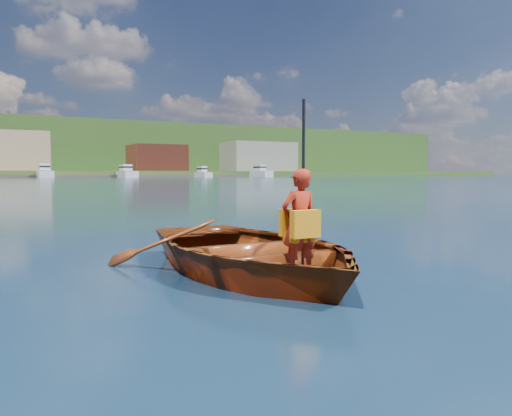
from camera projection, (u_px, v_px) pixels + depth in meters
name	position (u px, v px, depth m)	size (l,w,h in m)	color
ground	(281.00, 257.00, 7.45)	(600.00, 600.00, 0.00)	#11233B
rowboat	(249.00, 251.00, 6.22)	(3.05, 4.21, 0.86)	brown
child_paddler	(299.00, 223.00, 5.47)	(0.44, 0.35, 1.98)	#A42413
shoreline	(10.00, 152.00, 216.87)	(400.00, 140.00, 22.00)	#35571F
dock	(27.00, 176.00, 140.16)	(159.96, 13.25, 0.80)	#4E433B
marina_yachts	(34.00, 173.00, 136.65)	(140.37, 13.41, 4.41)	white
hillside_trees	(108.00, 142.00, 224.24)	(292.03, 88.37, 24.64)	#382314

